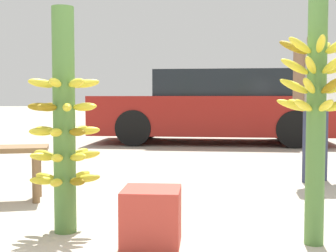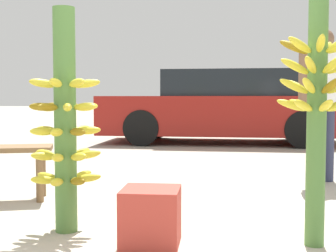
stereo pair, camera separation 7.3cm
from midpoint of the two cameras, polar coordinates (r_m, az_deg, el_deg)
The scene contains 6 objects.
ground_plane at distance 2.69m, azimuth 1.13°, elevation -15.08°, with size 80.00×80.00×0.00m, color #A89E8C.
banana_stalk_left at distance 3.01m, azimuth -11.74°, elevation 0.22°, with size 0.45×0.45×1.42m.
banana_stalk_center at distance 2.80m, azimuth 18.40°, elevation 2.85°, with size 0.45×0.45×1.51m.
vendor_person at distance 4.94m, azimuth 18.71°, elevation 3.83°, with size 0.58×0.54×1.54m.
parked_car at distance 8.86m, azimuth 7.09°, elevation 2.22°, with size 4.51×1.94×1.34m.
produce_crate at distance 2.76m, azimuth -1.33°, elevation -10.99°, with size 0.33×0.33×0.33m.
Camera 2 is at (0.25, -2.53, 0.86)m, focal length 50.00 mm.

